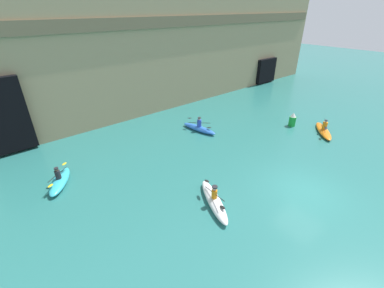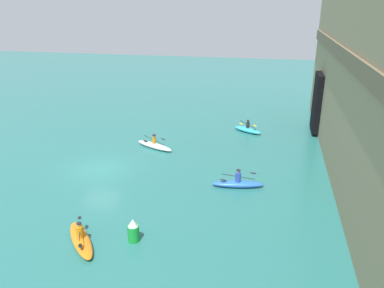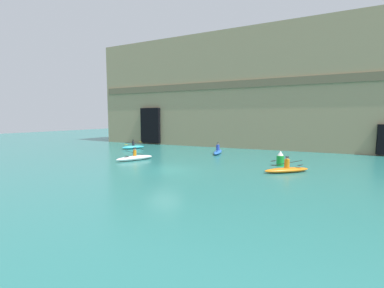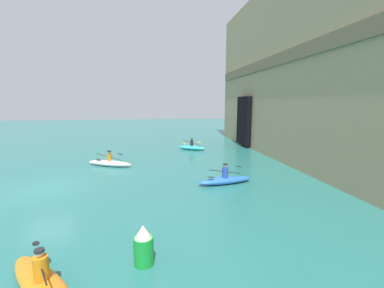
{
  "view_description": "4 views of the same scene",
  "coord_description": "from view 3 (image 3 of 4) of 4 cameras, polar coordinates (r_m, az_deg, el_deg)",
  "views": [
    {
      "loc": [
        -12.28,
        -4.68,
        9.24
      ],
      "look_at": [
        -2.52,
        7.01,
        1.02
      ],
      "focal_mm": 24.0,
      "sensor_mm": 36.0,
      "label": 1
    },
    {
      "loc": [
        22.14,
        11.66,
        10.96
      ],
      "look_at": [
        -0.71,
        6.58,
        2.16
      ],
      "focal_mm": 35.0,
      "sensor_mm": 36.0,
      "label": 2
    },
    {
      "loc": [
        9.87,
        -15.99,
        3.82
      ],
      "look_at": [
        -1.16,
        7.23,
        1.23
      ],
      "focal_mm": 24.0,
      "sensor_mm": 36.0,
      "label": 3
    },
    {
      "loc": [
        14.5,
        5.83,
        4.65
      ],
      "look_at": [
        -1.98,
        8.34,
        1.96
      ],
      "focal_mm": 24.0,
      "sensor_mm": 36.0,
      "label": 4
    }
  ],
  "objects": [
    {
      "name": "kayak_cyan",
      "position": [
        32.86,
        -12.92,
        -0.64
      ],
      "size": [
        2.18,
        2.87,
        1.14
      ],
      "rotation": [
        0.0,
        0.0,
        4.17
      ],
      "color": "#33B2C6",
      "rests_on": "ground"
    },
    {
      "name": "cliff_bluff",
      "position": [
        36.06,
        14.03,
        11.3
      ],
      "size": [
        45.77,
        7.42,
        14.86
      ],
      "color": "#9E8966",
      "rests_on": "ground"
    },
    {
      "name": "kayak_blue",
      "position": [
        27.69,
        5.76,
        -1.67
      ],
      "size": [
        1.27,
        3.36,
        1.2
      ],
      "rotation": [
        0.0,
        0.0,
        4.89
      ],
      "color": "blue",
      "rests_on": "ground"
    },
    {
      "name": "ground_plane",
      "position": [
        19.18,
        -6.17,
        -5.77
      ],
      "size": [
        120.0,
        120.0,
        0.0
      ],
      "primitive_type": "plane",
      "color": "#28706B"
    },
    {
      "name": "kayak_white",
      "position": [
        23.88,
        -12.59,
        -2.98
      ],
      "size": [
        2.12,
        3.52,
        1.17
      ],
      "rotation": [
        0.0,
        0.0,
        4.28
      ],
      "color": "white",
      "rests_on": "ground"
    },
    {
      "name": "marker_buoy",
      "position": [
        21.84,
        19.02,
        -3.13
      ],
      "size": [
        0.58,
        0.58,
        1.21
      ],
      "color": "green",
      "rests_on": "ground"
    },
    {
      "name": "kayak_orange",
      "position": [
        19.42,
        20.3,
        -5.3
      ],
      "size": [
        3.16,
        2.84,
        1.13
      ],
      "rotation": [
        0.0,
        0.0,
        0.7
      ],
      "color": "orange",
      "rests_on": "ground"
    }
  ]
}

